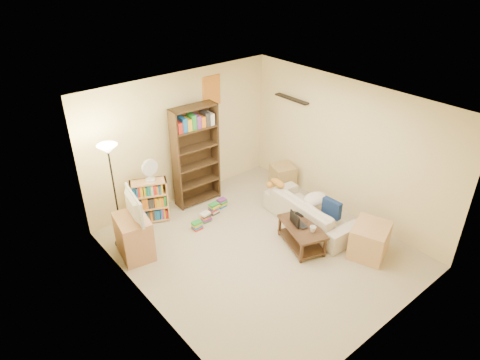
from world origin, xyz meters
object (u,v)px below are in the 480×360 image
object	(u,v)px
television	(130,207)
floor_lamp	(111,167)
sofa	(311,211)
desk_fan	(150,170)
tall_bookshelf	(196,154)
short_bookshelf	(150,201)
tabby_cat	(276,183)
end_cabinet	(370,240)
coffee_table	(302,233)
mug	(313,229)
tv_stand	(134,237)
laptop	(301,223)
side_table	(283,177)

from	to	relation	value
television	floor_lamp	size ratio (longest dim) A/B	0.42
sofa	desk_fan	size ratio (longest dim) A/B	4.37
sofa	tall_bookshelf	bearing A→B (deg)	33.32
television	short_bookshelf	size ratio (longest dim) A/B	0.93
tabby_cat	tall_bookshelf	world-z (taller)	tall_bookshelf
tall_bookshelf	end_cabinet	distance (m)	3.43
end_cabinet	tall_bookshelf	bearing A→B (deg)	110.97
sofa	floor_lamp	distance (m)	3.51
coffee_table	end_cabinet	size ratio (longest dim) A/B	1.57
mug	tv_stand	distance (m)	2.87
coffee_table	short_bookshelf	size ratio (longest dim) A/B	1.23
mug	tall_bookshelf	xyz separation A→B (m)	(-0.53, 2.49, 0.58)
mug	tv_stand	world-z (taller)	tv_stand
laptop	short_bookshelf	size ratio (longest dim) A/B	0.44
laptop	side_table	bearing A→B (deg)	-28.45
sofa	side_table	distance (m)	1.37
tall_bookshelf	floor_lamp	size ratio (longest dim) A/B	1.06
desk_fan	side_table	size ratio (longest dim) A/B	0.85
laptop	tabby_cat	bearing A→B (deg)	-13.00
sofa	tall_bookshelf	size ratio (longest dim) A/B	0.96
side_table	short_bookshelf	bearing A→B (deg)	165.80
tabby_cat	floor_lamp	xyz separation A→B (m)	(-2.67, 0.94, 0.86)
sofa	desk_fan	bearing A→B (deg)	51.90
sofa	short_bookshelf	distance (m)	2.88
tall_bookshelf	short_bookshelf	distance (m)	1.21
side_table	tabby_cat	bearing A→B (deg)	-143.44
short_bookshelf	television	bearing A→B (deg)	-110.65
laptop	side_table	xyz separation A→B (m)	(1.09, 1.52, -0.16)
tv_stand	tall_bookshelf	size ratio (longest dim) A/B	0.36
mug	tv_stand	size ratio (longest dim) A/B	0.16
tabby_cat	coffee_table	xyz separation A→B (m)	(-0.40, -1.04, -0.35)
tall_bookshelf	floor_lamp	xyz separation A→B (m)	(-1.76, -0.30, 0.43)
coffee_table	mug	bearing A→B (deg)	-67.91
mug	end_cabinet	distance (m)	0.94
coffee_table	television	xyz separation A→B (m)	(-2.24, 1.56, 0.67)
short_bookshelf	floor_lamp	size ratio (longest dim) A/B	0.45
short_bookshelf	desk_fan	xyz separation A→B (m)	(0.05, -0.04, 0.64)
laptop	tall_bookshelf	bearing A→B (deg)	21.03
end_cabinet	floor_lamp	bearing A→B (deg)	136.30
desk_fan	sofa	bearing A→B (deg)	-42.08
laptop	desk_fan	xyz separation A→B (m)	(-1.55, 2.16, 0.64)
tabby_cat	coffee_table	size ratio (longest dim) A/B	0.41
desk_fan	floor_lamp	size ratio (longest dim) A/B	0.23
tall_bookshelf	desk_fan	bearing A→B (deg)	-173.23
tv_stand	television	xyz separation A→B (m)	(-0.00, 0.00, 0.57)
mug	short_bookshelf	distance (m)	2.93
desk_fan	tall_bookshelf	bearing A→B (deg)	3.39
short_bookshelf	end_cabinet	world-z (taller)	short_bookshelf
tall_bookshelf	tv_stand	bearing A→B (deg)	-154.22
short_bookshelf	floor_lamp	distance (m)	1.30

